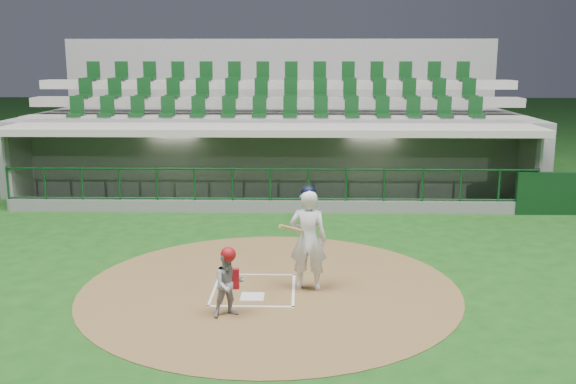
# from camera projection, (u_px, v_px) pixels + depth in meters

# --- Properties ---
(ground) EXTENTS (120.00, 120.00, 0.00)m
(ground) POSITION_uv_depth(u_px,v_px,m) (255.00, 285.00, 12.44)
(ground) COLOR #144112
(ground) RESTS_ON ground
(dirt_circle) EXTENTS (7.20, 7.20, 0.01)m
(dirt_circle) POSITION_uv_depth(u_px,v_px,m) (270.00, 288.00, 12.24)
(dirt_circle) COLOR brown
(dirt_circle) RESTS_ON ground
(home_plate) EXTENTS (0.43, 0.43, 0.02)m
(home_plate) POSITION_uv_depth(u_px,v_px,m) (252.00, 297.00, 11.75)
(home_plate) COLOR silver
(home_plate) RESTS_ON dirt_circle
(batter_box_chalk) EXTENTS (1.55, 1.80, 0.01)m
(batter_box_chalk) POSITION_uv_depth(u_px,v_px,m) (254.00, 289.00, 12.15)
(batter_box_chalk) COLOR silver
(batter_box_chalk) RESTS_ON ground
(dugout_structure) EXTENTS (16.40, 3.70, 3.00)m
(dugout_structure) POSITION_uv_depth(u_px,v_px,m) (277.00, 168.00, 19.89)
(dugout_structure) COLOR gray
(dugout_structure) RESTS_ON ground
(seating_deck) EXTENTS (17.00, 6.72, 5.15)m
(seating_deck) POSITION_uv_depth(u_px,v_px,m) (277.00, 141.00, 22.82)
(seating_deck) COLOR gray
(seating_deck) RESTS_ON ground
(batter) EXTENTS (0.92, 0.93, 2.02)m
(batter) POSITION_uv_depth(u_px,v_px,m) (308.00, 238.00, 11.98)
(batter) COLOR white
(batter) RESTS_ON dirt_circle
(catcher) EXTENTS (0.68, 0.62, 1.22)m
(catcher) POSITION_uv_depth(u_px,v_px,m) (229.00, 282.00, 10.81)
(catcher) COLOR #949499
(catcher) RESTS_ON dirt_circle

